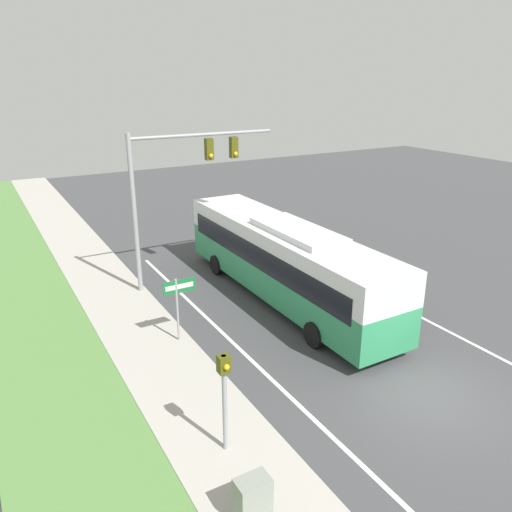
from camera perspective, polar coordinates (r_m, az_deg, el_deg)
ground_plane at (r=16.01m, az=19.05°, el=-14.65°), size 80.00×80.00×0.00m
sidewalk at (r=12.76m, az=-1.55°, el=-23.32°), size 2.80×80.00×0.12m
lane_divider_near at (r=13.90m, az=8.50°, el=-19.59°), size 0.14×30.00×0.01m
lane_divider_far at (r=18.58m, az=26.60°, el=-10.65°), size 0.14×30.00×0.01m
bus at (r=20.29m, az=3.18°, el=-0.13°), size 2.69×12.41×3.33m
signal_gantry at (r=21.21m, az=-8.98°, el=8.87°), size 6.50×0.41×6.73m
pedestrian_signal at (r=12.16m, az=-3.63°, el=-14.75°), size 0.28×0.34×2.74m
street_sign at (r=17.14m, az=-8.85°, el=-4.78°), size 1.16×0.08×2.41m
utility_cabinet at (r=11.39m, az=-0.37°, el=-25.99°), size 0.72×0.47×0.99m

